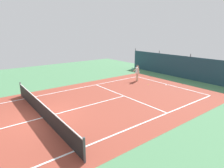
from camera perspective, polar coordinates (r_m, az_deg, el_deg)
ground_plane at (r=12.15m, az=-20.08°, el=-9.49°), size 36.00×36.00×0.00m
court_surface at (r=12.15m, az=-20.08°, el=-9.47°), size 11.02×26.60×0.01m
tennis_net at (r=11.95m, az=-20.30°, el=-7.26°), size 10.12×0.10×1.10m
back_fence at (r=22.14m, az=22.57°, el=3.21°), size 16.30×0.98×2.70m
tennis_player at (r=19.60m, az=7.56°, el=3.69°), size 0.83×0.66×1.64m
tennis_ball_near_player at (r=18.46m, az=10.81°, el=-0.16°), size 0.07×0.07×0.07m
tennis_ball_midcourt at (r=21.91m, az=9.70°, el=2.38°), size 0.07×0.07×0.07m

